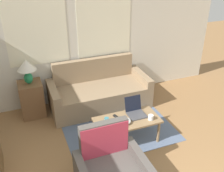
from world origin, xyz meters
TOP-DOWN VIEW (x-y plane):
  - wall_back at (-0.00, 3.82)m, footprint 6.18×0.06m
  - rug at (0.34, 2.72)m, footprint 1.88×1.90m
  - couch at (0.28, 3.37)m, footprint 1.94×0.86m
  - side_table at (-1.00, 3.50)m, footprint 0.43×0.43m
  - table_lamp at (-1.00, 3.50)m, footprint 0.33×0.33m
  - coffee_table at (0.34, 2.13)m, footprint 1.05×0.52m
  - laptop at (0.53, 2.23)m, footprint 0.28×0.33m
  - cup_navy at (0.69, 1.99)m, footprint 0.09×0.09m
  - cup_yellow at (0.02, 2.20)m, footprint 0.07×0.07m
  - cup_white at (-0.00, 2.02)m, footprint 0.10×0.10m
  - snack_bowl at (0.27, 2.06)m, footprint 0.19×0.19m
  - tv_remote at (0.20, 2.24)m, footprint 0.08×0.16m

SIDE VIEW (x-z plane):
  - rug at x=0.34m, z-range 0.00..0.01m
  - couch at x=0.28m, z-range -0.18..0.73m
  - side_table at x=-1.00m, z-range 0.00..0.67m
  - coffee_table at x=0.34m, z-range 0.16..0.59m
  - tv_remote at x=0.20m, z-range 0.43..0.45m
  - cup_yellow at x=0.02m, z-range 0.43..0.50m
  - snack_bowl at x=0.27m, z-range 0.43..0.50m
  - cup_white at x=0.00m, z-range 0.43..0.51m
  - cup_navy at x=0.69m, z-range 0.43..0.51m
  - laptop at x=0.53m, z-range 0.35..0.62m
  - table_lamp at x=-1.00m, z-range 0.76..1.21m
  - wall_back at x=0.00m, z-range 0.01..2.61m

